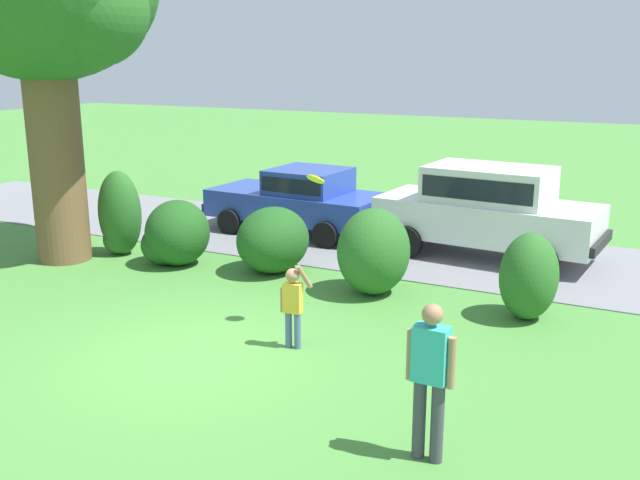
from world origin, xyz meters
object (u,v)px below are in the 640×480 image
parked_sedan (301,198)px  child_thrower (293,301)px  parked_suv (488,207)px  frisbee (316,179)px  adult_onlooker (430,374)px

parked_sedan → child_thrower: 6.99m
parked_suv → frisbee: frisbee is taller
child_thrower → frisbee: frisbee is taller
parked_suv → frisbee: 5.59m
parked_sedan → adult_onlooker: adult_onlooker is taller
parked_suv → child_thrower: size_ratio=3.75×
parked_sedan → adult_onlooker: 10.12m
parked_sedan → child_thrower: parked_sedan is taller
frisbee → adult_onlooker: size_ratio=0.17×
frisbee → parked_suv: bearing=75.9°
parked_suv → adult_onlooker: bearing=-79.7°
parked_sedan → parked_suv: size_ratio=0.93×
parked_sedan → parked_suv: parked_suv is taller
frisbee → adult_onlooker: 4.22m
child_thrower → frisbee: bearing=94.8°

